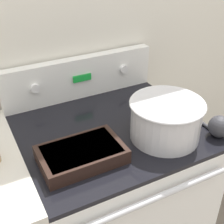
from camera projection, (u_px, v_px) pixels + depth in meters
kitchen_wall at (72, 30)px, 1.41m from camera, size 8.00×0.05×2.50m
stove_range at (110, 205)px, 1.54m from camera, size 0.74×0.70×0.94m
control_panel at (80, 77)px, 1.48m from camera, size 0.74×0.07×0.20m
mixing_bowl at (166, 118)px, 1.20m from camera, size 0.29×0.29×0.16m
casserole_dish at (82, 154)px, 1.10m from camera, size 0.30×0.19×0.05m
ladle at (217, 126)px, 1.23m from camera, size 0.09×0.32×0.09m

